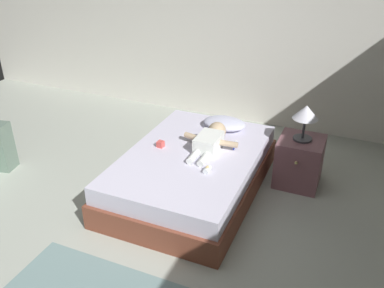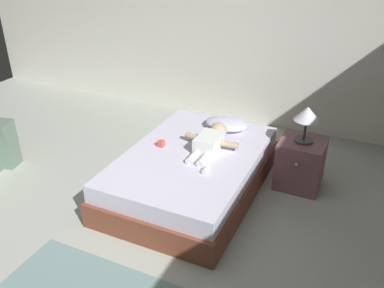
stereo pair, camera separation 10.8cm
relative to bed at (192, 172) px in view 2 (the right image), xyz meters
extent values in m
plane|color=#A8AEA2|center=(-0.22, -1.16, -0.20)|extent=(8.00, 8.00, 0.00)
cube|color=silver|center=(-0.22, 1.84, 1.06)|extent=(8.00, 0.12, 2.51)
cube|color=brown|center=(0.00, 0.00, -0.08)|extent=(1.22, 1.84, 0.23)
cube|color=silver|center=(0.00, 0.00, 0.12)|extent=(1.17, 1.76, 0.17)
ellipsoid|color=silver|center=(0.10, 0.64, 0.26)|extent=(0.45, 0.31, 0.11)
cube|color=white|center=(0.11, 0.14, 0.28)|extent=(0.21, 0.32, 0.14)
sphere|color=tan|center=(0.11, 0.37, 0.30)|extent=(0.18, 0.18, 0.18)
cylinder|color=tan|center=(-0.07, 0.19, 0.28)|extent=(0.19, 0.09, 0.06)
cylinder|color=tan|center=(0.30, 0.19, 0.28)|extent=(0.18, 0.07, 0.06)
cylinder|color=white|center=(0.06, -0.11, 0.24)|extent=(0.06, 0.19, 0.06)
cylinder|color=white|center=(0.16, -0.11, 0.24)|extent=(0.06, 0.19, 0.06)
cube|color=blue|center=(0.33, 0.29, 0.21)|extent=(0.03, 0.15, 0.01)
cube|color=white|center=(0.32, 0.37, 0.22)|extent=(0.02, 0.03, 0.01)
cube|color=#754A52|center=(0.92, 0.53, 0.05)|extent=(0.43, 0.43, 0.49)
sphere|color=tan|center=(0.92, 0.30, 0.15)|extent=(0.03, 0.03, 0.03)
cylinder|color=#333338|center=(0.92, 0.53, 0.30)|extent=(0.18, 0.18, 0.02)
cylinder|color=#333338|center=(0.92, 0.53, 0.41)|extent=(0.02, 0.02, 0.20)
cone|color=silver|center=(0.92, 0.53, 0.58)|extent=(0.24, 0.24, 0.13)
cube|color=#E0514B|center=(-0.33, 0.00, 0.24)|extent=(0.07, 0.07, 0.06)
cylinder|color=white|center=(0.25, -0.25, 0.23)|extent=(0.05, 0.09, 0.05)
cone|color=#E2BE7A|center=(0.25, -0.25, 0.27)|extent=(0.03, 0.03, 0.02)
camera|label=1|loc=(1.34, -3.12, 2.11)|focal=38.64mm
camera|label=2|loc=(1.43, -3.07, 2.11)|focal=38.64mm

